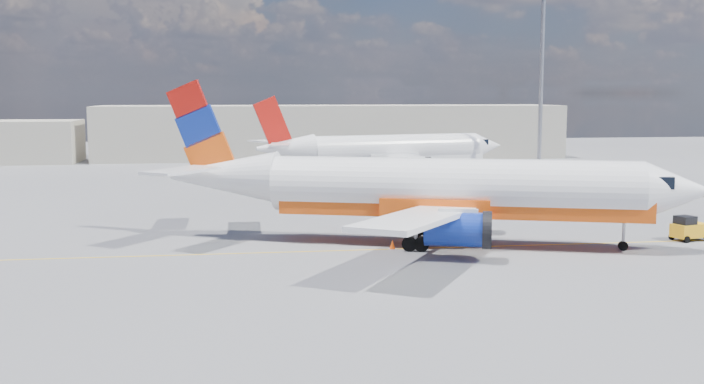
{
  "coord_description": "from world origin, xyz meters",
  "views": [
    {
      "loc": [
        -8.88,
        -45.09,
        9.84
      ],
      "look_at": [
        -1.82,
        4.66,
        3.5
      ],
      "focal_mm": 40.0,
      "sensor_mm": 36.0,
      "label": 1
    }
  ],
  "objects": [
    {
      "name": "taxi_line",
      "position": [
        0.0,
        3.0,
        0.01
      ],
      "size": [
        70.0,
        0.15,
        0.01
      ],
      "primitive_type": "cube",
      "color": "yellow",
      "rests_on": "ground"
    },
    {
      "name": "floodlight_mast",
      "position": [
        25.57,
        42.16,
        13.49
      ],
      "size": [
        1.64,
        1.64,
        22.5
      ],
      "color": "#94949B",
      "rests_on": "ground"
    },
    {
      "name": "gse_tug",
      "position": [
        20.87,
        3.17,
        0.8
      ],
      "size": [
        2.63,
        2.03,
        1.68
      ],
      "rotation": [
        0.0,
        0.0,
        0.28
      ],
      "color": "black",
      "rests_on": "ground"
    },
    {
      "name": "second_jet",
      "position": [
        8.42,
        45.54,
        3.19
      ],
      "size": [
        31.73,
        24.36,
        9.58
      ],
      "rotation": [
        0.0,
        0.0,
        0.23
      ],
      "color": "white",
      "rests_on": "ground"
    },
    {
      "name": "main_jet",
      "position": [
        3.6,
        4.21,
        3.61
      ],
      "size": [
        35.74,
        27.16,
        10.84
      ],
      "rotation": [
        0.0,
        0.0,
        -0.31
      ],
      "color": "white",
      "rests_on": "ground"
    },
    {
      "name": "ground",
      "position": [
        0.0,
        0.0,
        0.0
      ],
      "size": [
        240.0,
        240.0,
        0.0
      ],
      "primitive_type": "plane",
      "color": "#5D5D62",
      "rests_on": "ground"
    },
    {
      "name": "terminal_main",
      "position": [
        5.0,
        75.0,
        4.0
      ],
      "size": [
        70.0,
        14.0,
        8.0
      ],
      "primitive_type": "cube",
      "color": "#BCB4A2",
      "rests_on": "ground"
    },
    {
      "name": "traffic_cone",
      "position": [
        0.52,
        2.9,
        0.3
      ],
      "size": [
        0.44,
        0.44,
        0.62
      ],
      "color": "white",
      "rests_on": "ground"
    }
  ]
}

